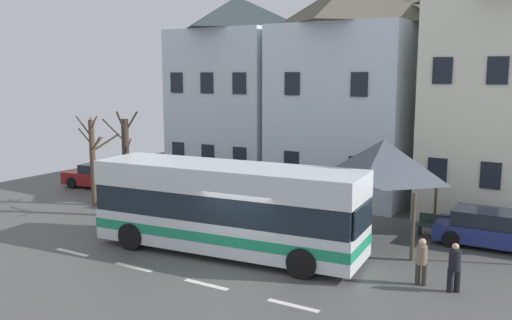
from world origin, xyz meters
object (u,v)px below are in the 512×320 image
object	(u,v)px
transit_bus	(227,209)
public_bench	(440,226)
bare_tree_00	(93,159)
townhouse_02	(507,89)
pedestrian_01	(454,267)
bus_shelter	(383,160)
parked_car_02	(104,176)
townhouse_01	(350,90)
parked_car_00	(492,229)
hilltop_castle	(414,33)
bare_tree_01	(126,165)
parked_car_03	(216,191)
pedestrian_00	(422,260)
townhouse_00	(237,92)

from	to	relation	value
transit_bus	public_bench	size ratio (longest dim) A/B	5.89
public_bench	bare_tree_00	distance (m)	16.23
townhouse_02	pedestrian_01	xyz separation A→B (m)	(0.16, -10.76, -4.94)
transit_bus	bus_shelter	world-z (taller)	bus_shelter
parked_car_02	pedestrian_01	size ratio (longest dim) A/B	3.14
bare_tree_00	townhouse_01	bearing A→B (deg)	40.32
parked_car_00	bare_tree_00	size ratio (longest dim) A/B	0.93
hilltop_castle	pedestrian_01	xyz separation A→B (m)	(8.97, -27.43, -8.69)
pedestrian_01	bare_tree_01	xyz separation A→B (m)	(-14.52, 1.51, 1.56)
townhouse_01	transit_bus	world-z (taller)	townhouse_01
townhouse_01	parked_car_03	world-z (taller)	townhouse_01
bare_tree_00	public_bench	bearing A→B (deg)	11.36
parked_car_02	parked_car_00	bearing A→B (deg)	170.86
pedestrian_01	public_bench	size ratio (longest dim) A/B	0.87
townhouse_02	bare_tree_00	world-z (taller)	townhouse_02
townhouse_01	pedestrian_00	bearing A→B (deg)	-58.12
pedestrian_01	bare_tree_00	bearing A→B (deg)	172.56
transit_bus	pedestrian_00	world-z (taller)	transit_bus
bare_tree_00	pedestrian_01	bearing A→B (deg)	-7.44
public_bench	pedestrian_01	bearing A→B (deg)	-73.49
parked_car_00	pedestrian_00	world-z (taller)	pedestrian_00
parked_car_02	pedestrian_01	xyz separation A→B (m)	(20.17, -5.48, 0.12)
townhouse_00	townhouse_02	bearing A→B (deg)	1.64
parked_car_03	bare_tree_00	distance (m)	6.18
townhouse_01	hilltop_castle	xyz separation A→B (m)	(-1.41, 16.77, 3.92)
parked_car_02	bare_tree_01	distance (m)	7.11
transit_bus	parked_car_02	distance (m)	13.75
townhouse_00	transit_bus	world-z (taller)	townhouse_00
pedestrian_01	transit_bus	bearing A→B (deg)	-176.93
parked_car_00	pedestrian_00	xyz separation A→B (m)	(-1.29, -5.17, 0.13)
townhouse_02	townhouse_00	bearing A→B (deg)	-178.36
bus_shelter	parked_car_00	distance (m)	4.76
townhouse_01	parked_car_00	distance (m)	10.72
hilltop_castle	bus_shelter	world-z (taller)	hilltop_castle
townhouse_00	bare_tree_01	distance (m)	9.34
hilltop_castle	pedestrian_00	distance (m)	29.79
hilltop_castle	public_bench	size ratio (longest dim) A/B	21.06
pedestrian_00	bare_tree_00	xyz separation A→B (m)	(-16.45, 2.20, 1.49)
hilltop_castle	parked_car_00	xyz separation A→B (m)	(9.28, -22.18, -8.81)
parked_car_00	bare_tree_01	size ratio (longest dim) A/B	0.87
public_bench	townhouse_01	bearing A→B (deg)	138.81
townhouse_02	parked_car_02	xyz separation A→B (m)	(-20.01, -5.27, -5.06)
bus_shelter	parked_car_00	xyz separation A→B (m)	(3.78, 1.45, -2.49)
hilltop_castle	public_bench	distance (m)	24.86
hilltop_castle	parked_car_02	world-z (taller)	hilltop_castle
public_bench	bare_tree_00	size ratio (longest dim) A/B	0.38
transit_bus	parked_car_02	xyz separation A→B (m)	(-12.39, 5.90, -0.95)
townhouse_02	parked_car_00	bearing A→B (deg)	-85.13
townhouse_01	hilltop_castle	world-z (taller)	hilltop_castle
bus_shelter	bare_tree_01	xyz separation A→B (m)	(-11.04, -2.29, -0.82)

